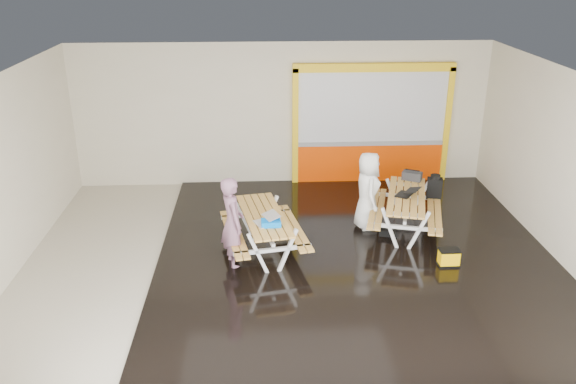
{
  "coord_description": "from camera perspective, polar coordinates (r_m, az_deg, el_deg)",
  "views": [
    {
      "loc": [
        -0.55,
        -9.9,
        5.42
      ],
      "look_at": [
        0.0,
        0.9,
        1.0
      ],
      "focal_mm": 36.7,
      "sensor_mm": 36.0,
      "label": 1
    }
  ],
  "objects": [
    {
      "name": "toolbox",
      "position": [
        13.0,
        11.93,
        1.54
      ],
      "size": [
        0.46,
        0.37,
        0.24
      ],
      "color": "black",
      "rests_on": "picnic_table_right"
    },
    {
      "name": "fluke_bag",
      "position": [
        11.28,
        15.31,
        -6.15
      ],
      "size": [
        0.38,
        0.25,
        0.33
      ],
      "color": "black",
      "rests_on": "deck"
    },
    {
      "name": "laptop_right",
      "position": [
        12.15,
        11.47,
        -0.09
      ],
      "size": [
        0.58,
        0.56,
        0.18
      ],
      "color": "black",
      "rests_on": "picnic_table_right"
    },
    {
      "name": "person_left",
      "position": [
        10.72,
        -5.41,
        -2.98
      ],
      "size": [
        0.59,
        0.73,
        1.75
      ],
      "primitive_type": "imported",
      "rotation": [
        0.0,
        0.0,
        1.87
      ],
      "color": "#7E556B",
      "rests_on": "deck"
    },
    {
      "name": "blue_pouch",
      "position": [
        10.64,
        -1.66,
        -3.01
      ],
      "size": [
        0.36,
        0.26,
        0.1
      ],
      "primitive_type": "cube",
      "rotation": [
        0.0,
        0.0,
        0.05
      ],
      "color": "blue",
      "rests_on": "picnic_table_left"
    },
    {
      "name": "dark_case",
      "position": [
        12.24,
        9.71,
        -3.77
      ],
      "size": [
        0.43,
        0.36,
        0.14
      ],
      "primitive_type": "cube",
      "rotation": [
        0.0,
        0.0,
        -0.26
      ],
      "color": "black",
      "rests_on": "deck"
    },
    {
      "name": "laptop_left",
      "position": [
        10.72,
        -2.15,
        -2.78
      ],
      "size": [
        0.53,
        0.51,
        0.18
      ],
      "color": "silver",
      "rests_on": "picnic_table_left"
    },
    {
      "name": "room",
      "position": [
        10.57,
        0.25,
        1.92
      ],
      "size": [
        10.02,
        8.02,
        3.52
      ],
      "color": "#B8AE9B",
      "rests_on": "ground"
    },
    {
      "name": "picnic_table_left",
      "position": [
        11.19,
        -2.35,
        -3.11
      ],
      "size": [
        1.77,
        2.31,
        0.83
      ],
      "color": "gold",
      "rests_on": "deck"
    },
    {
      "name": "picnic_table_right",
      "position": [
        12.26,
        11.36,
        -1.16
      ],
      "size": [
        1.92,
        2.4,
        0.84
      ],
      "color": "gold",
      "rests_on": "deck"
    },
    {
      "name": "deck",
      "position": [
        11.42,
        6.55,
        -6.13
      ],
      "size": [
        7.5,
        7.98,
        0.05
      ],
      "primitive_type": "cube",
      "color": "black",
      "rests_on": "room"
    },
    {
      "name": "kiosk",
      "position": [
        14.65,
        8.07,
        6.26
      ],
      "size": [
        3.88,
        0.16,
        3.0
      ],
      "color": "#F74100",
      "rests_on": "room"
    },
    {
      "name": "backpack",
      "position": [
        12.97,
        14.01,
        0.5
      ],
      "size": [
        0.35,
        0.27,
        0.53
      ],
      "color": "black",
      "rests_on": "picnic_table_right"
    },
    {
      "name": "person_right",
      "position": [
        12.18,
        7.73,
        0.13
      ],
      "size": [
        0.54,
        0.81,
        1.64
      ],
      "primitive_type": "imported",
      "rotation": [
        0.0,
        0.0,
        1.6
      ],
      "color": "white",
      "rests_on": "deck"
    }
  ]
}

